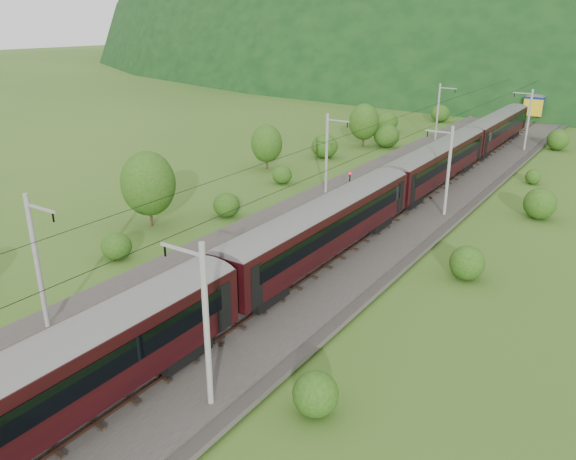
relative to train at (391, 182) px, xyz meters
The scene contains 14 objects.
ground 28.62m from the train, 94.85° to the right, with size 600.00×600.00×0.00m, color #33581B.
railbed 18.77m from the train, 97.48° to the right, with size 14.00×220.00×0.30m, color #38332D.
track_left 19.18m from the train, 104.71° to the right, with size 2.40×220.00×0.27m.
track_right 18.57m from the train, 90.00° to the right, with size 2.40×220.00×0.27m.
catenary_left 9.34m from the train, 156.45° to the left, with size 2.54×192.28×8.00m.
catenary_right 5.33m from the train, 44.94° to the left, with size 2.54×192.28×8.00m.
overhead_wires 18.77m from the train, 97.48° to the right, with size 4.83×198.00×0.03m.
mountain_ridge 298.03m from the train, 114.25° to the left, with size 336.00×280.00×132.00m, color black.
train is the anchor object (origin of this frame).
hazard_post_near 15.34m from the train, 101.71° to the left, with size 0.14×0.14×1.29m, color red.
hazard_post_far 25.61m from the train, 95.47° to the left, with size 0.16×0.16×1.53m, color red.
signal 8.61m from the train, 142.37° to the left, with size 0.23×0.23×2.06m.
vegetation_left 21.06m from the train, 142.72° to the right, with size 11.25×142.89×6.62m.
vegetation_right 18.92m from the train, 60.93° to the right, with size 6.55×112.20×2.58m.
Camera 1 is at (21.09, -15.89, 16.99)m, focal length 35.00 mm.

